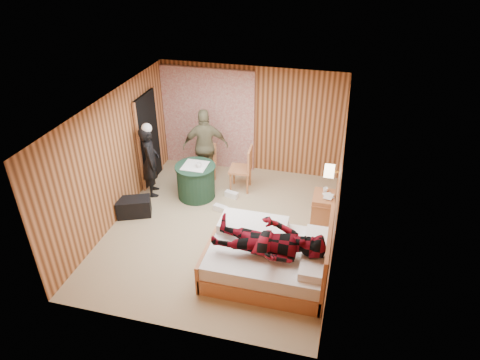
% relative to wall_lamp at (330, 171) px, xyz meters
% --- Properties ---
extents(floor, '(4.20, 5.00, 0.01)m').
position_rel_wall_lamp_xyz_m(floor, '(-1.92, -0.45, -1.30)').
color(floor, tan).
rests_on(floor, ground).
extents(ceiling, '(4.20, 5.00, 0.01)m').
position_rel_wall_lamp_xyz_m(ceiling, '(-1.92, -0.45, 1.20)').
color(ceiling, white).
rests_on(ceiling, wall_back).
extents(wall_back, '(4.20, 0.02, 2.50)m').
position_rel_wall_lamp_xyz_m(wall_back, '(-1.92, 2.05, -0.05)').
color(wall_back, '#C47D4B').
rests_on(wall_back, floor).
extents(wall_left, '(0.02, 5.00, 2.50)m').
position_rel_wall_lamp_xyz_m(wall_left, '(-4.02, -0.45, -0.05)').
color(wall_left, '#C47D4B').
rests_on(wall_left, floor).
extents(wall_right, '(0.02, 5.00, 2.50)m').
position_rel_wall_lamp_xyz_m(wall_right, '(0.18, -0.45, -0.05)').
color(wall_right, '#C47D4B').
rests_on(wall_right, floor).
extents(curtain, '(2.20, 0.08, 2.40)m').
position_rel_wall_lamp_xyz_m(curtain, '(-2.92, 1.98, -0.10)').
color(curtain, beige).
rests_on(curtain, floor).
extents(doorway, '(0.06, 0.90, 2.05)m').
position_rel_wall_lamp_xyz_m(doorway, '(-3.98, 0.95, -0.28)').
color(doorway, black).
rests_on(doorway, floor).
extents(wall_lamp, '(0.26, 0.24, 0.16)m').
position_rel_wall_lamp_xyz_m(wall_lamp, '(0.00, 0.00, 0.00)').
color(wall_lamp, gold).
rests_on(wall_lamp, wall_right).
extents(bed, '(1.99, 1.55, 1.07)m').
position_rel_wall_lamp_xyz_m(bed, '(-0.80, -1.43, -0.99)').
color(bed, '#C37A4F').
rests_on(bed, floor).
extents(nightstand, '(0.44, 0.59, 0.57)m').
position_rel_wall_lamp_xyz_m(nightstand, '(-0.04, 0.31, -1.00)').
color(nightstand, '#C37A4F').
rests_on(nightstand, floor).
extents(round_table, '(0.86, 0.86, 0.76)m').
position_rel_wall_lamp_xyz_m(round_table, '(-2.76, 0.52, -0.92)').
color(round_table, '#1B3B29').
rests_on(round_table, floor).
extents(chair_far, '(0.45, 0.45, 0.93)m').
position_rel_wall_lamp_xyz_m(chair_far, '(-2.76, 1.20, -0.76)').
color(chair_far, '#C37A4F').
rests_on(chair_far, floor).
extents(chair_near, '(0.49, 0.49, 1.02)m').
position_rel_wall_lamp_xyz_m(chair_near, '(-1.82, 1.06, -0.71)').
color(chair_near, '#C37A4F').
rests_on(chair_near, floor).
extents(duffel_bag, '(0.76, 0.59, 0.38)m').
position_rel_wall_lamp_xyz_m(duffel_bag, '(-3.76, -0.46, -1.11)').
color(duffel_bag, black).
rests_on(duffel_bag, floor).
extents(sneaker_left, '(0.31, 0.20, 0.13)m').
position_rel_wall_lamp_xyz_m(sneaker_left, '(-2.10, 0.09, -1.23)').
color(sneaker_left, white).
rests_on(sneaker_left, floor).
extents(sneaker_right, '(0.31, 0.19, 0.13)m').
position_rel_wall_lamp_xyz_m(sneaker_right, '(-2.01, 0.66, -1.23)').
color(sneaker_right, white).
rests_on(sneaker_right, floor).
extents(woman_standing, '(0.58, 0.68, 1.57)m').
position_rel_wall_lamp_xyz_m(woman_standing, '(-3.72, 0.41, -0.51)').
color(woman_standing, black).
rests_on(woman_standing, floor).
extents(man_at_table, '(1.09, 0.71, 1.72)m').
position_rel_wall_lamp_xyz_m(man_at_table, '(-2.76, 1.24, -0.44)').
color(man_at_table, '#6B6647').
rests_on(man_at_table, floor).
extents(man_on_bed, '(0.86, 0.67, 1.77)m').
position_rel_wall_lamp_xyz_m(man_on_bed, '(-0.77, -1.66, -0.34)').
color(man_on_bed, maroon).
rests_on(man_on_bed, bed).
extents(book_lower, '(0.25, 0.27, 0.02)m').
position_rel_wall_lamp_xyz_m(book_lower, '(-0.04, 0.26, -0.72)').
color(book_lower, white).
rests_on(book_lower, nightstand).
extents(book_upper, '(0.20, 0.25, 0.02)m').
position_rel_wall_lamp_xyz_m(book_upper, '(-0.04, 0.26, -0.70)').
color(book_upper, white).
rests_on(book_upper, nightstand).
extents(cup_nightstand, '(0.12, 0.12, 0.09)m').
position_rel_wall_lamp_xyz_m(cup_nightstand, '(-0.04, 0.44, -0.68)').
color(cup_nightstand, white).
rests_on(cup_nightstand, nightstand).
extents(cup_table, '(0.14, 0.14, 0.10)m').
position_rel_wall_lamp_xyz_m(cup_table, '(-2.66, 0.47, -0.49)').
color(cup_table, white).
rests_on(cup_table, round_table).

